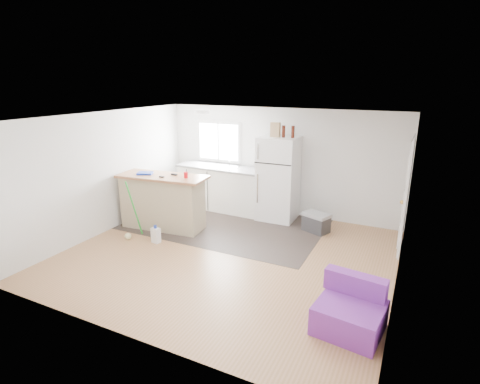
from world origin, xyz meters
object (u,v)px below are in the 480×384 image
kitchen_cabinets (225,188)px  peninsula (163,201)px  mop (130,228)px  refrigerator (278,179)px  blue_tray (145,173)px  cleaner_jug (156,235)px  bottle_left (283,131)px  purple_seat (350,312)px  red_cup (186,175)px  bottle_right (293,132)px  cardboard_box (275,130)px  cooler (316,222)px

kitchen_cabinets → peninsula: 1.71m
mop → refrigerator: bearing=57.8°
kitchen_cabinets → mop: kitchen_cabinets is taller
blue_tray → peninsula: bearing=9.3°
cleaner_jug → bottle_left: bearing=60.0°
kitchen_cabinets → mop: size_ratio=1.96×
purple_seat → red_cup: (-3.55, 1.75, 0.95)m
blue_tray → mop: bearing=-78.8°
cleaner_jug → bottle_right: 3.43m
mop → cardboard_box: cardboard_box is taller
peninsula → mop: mop is taller
cooler → bottle_right: bearing=175.1°
blue_tray → refrigerator: bearing=35.0°
kitchen_cabinets → blue_tray: kitchen_cabinets is taller
cooler → blue_tray: bearing=-138.1°
peninsula → bottle_right: bottle_right is taller
bottle_right → cleaner_jug: bearing=-130.9°
refrigerator → kitchen_cabinets: bearing=177.2°
bottle_left → cooler: bearing=-20.0°
peninsula → cardboard_box: bearing=32.5°
blue_tray → bottle_left: 2.98m
blue_tray → cardboard_box: cardboard_box is taller
kitchen_cabinets → blue_tray: (-0.97, -1.65, 0.62)m
refrigerator → blue_tray: refrigerator is taller
kitchen_cabinets → blue_tray: 2.01m
cardboard_box → bottle_left: (0.18, 0.00, -0.03)m
purple_seat → cleaner_jug: bearing=172.2°
bottle_left → bottle_right: size_ratio=1.00×
red_cup → blue_tray: red_cup is taller
refrigerator → cleaner_jug: bearing=-126.6°
cleaner_jug → bottle_right: (1.91, 2.21, 1.80)m
peninsula → cleaner_jug: peninsula is taller
refrigerator → cooler: 1.28m
mop → bottle_left: bottle_left is taller
blue_tray → bottle_right: size_ratio=1.20×
cleaner_jug → red_cup: red_cup is taller
purple_seat → bottle_right: bearing=127.4°
refrigerator → blue_tray: size_ratio=6.09×
bottle_right → mop: bearing=-137.3°
purple_seat → blue_tray: 4.87m
red_cup → purple_seat: bearing=-26.3°
cooler → cardboard_box: cardboard_box is taller
cleaner_jug → bottle_left: bottle_left is taller
red_cup → cardboard_box: bearing=48.2°
refrigerator → blue_tray: 2.83m
cleaner_jug → bottle_left: size_ratio=1.40×
cleaner_jug → blue_tray: blue_tray is taller
kitchen_cabinets → refrigerator: size_ratio=1.28×
cleaner_jug → kitchen_cabinets: bearing=91.5°
purple_seat → peninsula: bearing=164.6°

